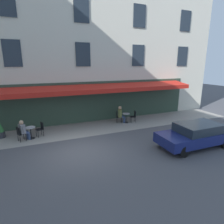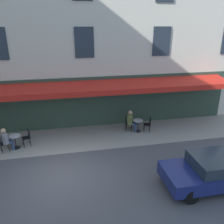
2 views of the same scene
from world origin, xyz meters
TOP-DOWN VIEW (x-y plane):
  - ground_plane at (0.00, 0.00)m, footprint 70.00×70.00m
  - sidewalk_cafe_terrace at (-3.25, -3.40)m, footprint 20.50×3.20m
  - cafe_building_facade at (-4.00, -9.49)m, footprint 20.00×10.70m
  - cafe_table_near_entrance at (2.36, -2.87)m, footprint 0.60×0.60m
  - cafe_chair_black_near_door at (2.93, -2.61)m, footprint 0.53×0.53m
  - cafe_chair_black_back_row at (1.76, -3.08)m, footprint 0.51×0.51m
  - cafe_table_mid_terrace at (-4.60, -3.56)m, footprint 0.60×0.60m
  - cafe_chair_black_corner_right at (-5.21, -3.40)m, footprint 0.49×0.49m
  - cafe_chair_black_corner_left at (-4.01, -3.78)m, footprint 0.51×0.51m
  - seated_patron_in_olive at (-4.21, -3.70)m, footprint 0.65×0.66m
  - seated_companion_in_grey at (2.74, -2.70)m, footprint 0.62×0.60m
  - potted_plant_mid_terrace at (4.12, -3.77)m, footprint 0.48×0.48m
  - parked_car_navy at (-6.24, 1.89)m, footprint 4.32×1.86m

SIDE VIEW (x-z plane):
  - ground_plane at x=0.00m, z-range 0.00..0.00m
  - sidewalk_cafe_terrace at x=-3.25m, z-range 0.00..0.01m
  - cafe_table_near_entrance at x=2.36m, z-range 0.12..0.87m
  - cafe_table_mid_terrace at x=-4.60m, z-range 0.12..0.87m
  - potted_plant_mid_terrace at x=4.12m, z-range -0.01..1.00m
  - cafe_chair_black_near_door at x=2.93m, z-range 0.09..1.00m
  - cafe_chair_black_back_row at x=1.76m, z-range 0.09..1.00m
  - cafe_chair_black_corner_right at x=-5.21m, z-range 0.09..1.00m
  - cafe_chair_black_corner_left at x=-4.01m, z-range 0.09..1.00m
  - seated_companion_in_grey at x=2.74m, z-range 0.05..1.34m
  - parked_car_navy at x=-6.24m, z-range 0.05..1.38m
  - seated_patron_in_olive at x=-4.21m, z-range 0.04..1.38m
  - cafe_building_facade at x=-4.00m, z-range -0.01..14.99m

